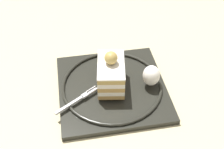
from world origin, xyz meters
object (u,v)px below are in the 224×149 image
whipped_cream_dollop (151,75)px  fork (78,99)px  cake_slice (111,73)px  dessert_plate (112,87)px

whipped_cream_dollop → fork: (-0.05, 0.16, -0.02)m
cake_slice → fork: bearing=126.1°
dessert_plate → whipped_cream_dollop: size_ratio=5.68×
cake_slice → whipped_cream_dollop: bearing=-88.1°
cake_slice → fork: cake_slice is taller
dessert_plate → fork: 0.09m
dessert_plate → cake_slice: bearing=82.5°
cake_slice → whipped_cream_dollop: 0.09m
cake_slice → fork: 0.09m
whipped_cream_dollop → fork: bearing=108.6°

